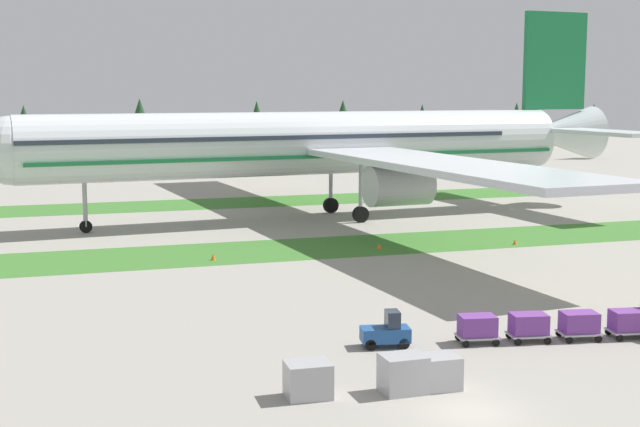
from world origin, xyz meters
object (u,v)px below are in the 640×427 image
(cargo_dolly_second, at_px, (529,325))
(taxiway_marker_1, at_px, (213,257))
(cargo_dolly_third, at_px, (579,323))
(airliner, at_px, (327,143))
(taxiway_marker_0, at_px, (379,246))
(cargo_dolly_fourth, at_px, (629,322))
(cargo_dolly_lead, at_px, (477,327))
(uld_container_1, at_px, (403,374))
(baggage_tug, at_px, (387,332))
(uld_container_0, at_px, (308,380))
(taxiway_marker_2, at_px, (515,242))
(uld_container_2, at_px, (437,372))

(cargo_dolly_second, relative_size, taxiway_marker_1, 4.15)
(cargo_dolly_third, height_order, taxiway_marker_1, cargo_dolly_third)
(airliner, relative_size, taxiway_marker_0, 178.43)
(cargo_dolly_fourth, bearing_deg, cargo_dolly_lead, 90.00)
(uld_container_1, relative_size, taxiway_marker_1, 3.41)
(airliner, xyz_separation_m, uld_container_1, (-13.83, -53.53, -7.29))
(baggage_tug, height_order, uld_container_0, baggage_tug)
(cargo_dolly_lead, relative_size, taxiway_marker_0, 5.06)
(cargo_dolly_second, xyz_separation_m, uld_container_1, (-9.77, -5.49, -0.05))
(baggage_tug, distance_m, taxiway_marker_0, 29.68)
(taxiway_marker_0, bearing_deg, cargo_dolly_second, -95.32)
(uld_container_0, bearing_deg, taxiway_marker_2, 47.89)
(baggage_tug, relative_size, taxiway_marker_2, 6.04)
(cargo_dolly_lead, bearing_deg, taxiway_marker_2, -23.28)
(cargo_dolly_fourth, bearing_deg, airliner, 12.31)
(airliner, distance_m, baggage_tug, 48.65)
(airliner, xyz_separation_m, taxiway_marker_1, (-16.10, -19.61, -7.87))
(cargo_dolly_fourth, distance_m, taxiway_marker_0, 30.38)
(cargo_dolly_third, distance_m, cargo_dolly_fourth, 2.90)
(cargo_dolly_second, xyz_separation_m, cargo_dolly_fourth, (5.70, -1.05, 0.00))
(uld_container_2, xyz_separation_m, taxiway_marker_1, (-3.94, 33.90, -0.48))
(taxiway_marker_1, bearing_deg, cargo_dolly_fourth, -58.94)
(cargo_dolly_lead, bearing_deg, uld_container_0, 125.77)
(uld_container_0, xyz_separation_m, uld_container_2, (6.01, -0.65, -0.03))
(uld_container_0, relative_size, uld_container_2, 1.00)
(cargo_dolly_second, relative_size, cargo_dolly_third, 1.00)
(airliner, relative_size, uld_container_1, 42.95)
(cargo_dolly_second, height_order, cargo_dolly_fourth, same)
(cargo_dolly_second, xyz_separation_m, taxiway_marker_1, (-12.04, 28.42, -0.63))
(uld_container_0, height_order, uld_container_1, uld_container_1)
(airliner, distance_m, uld_container_1, 55.77)
(cargo_dolly_third, height_order, taxiway_marker_0, cargo_dolly_third)
(airliner, bearing_deg, cargo_dolly_fourth, 177.31)
(uld_container_0, height_order, taxiway_marker_0, uld_container_0)
(taxiway_marker_1, xyz_separation_m, taxiway_marker_2, (27.21, -0.85, -0.06))
(airliner, height_order, taxiway_marker_0, airliner)
(airliner, height_order, taxiway_marker_1, airliner)
(cargo_dolly_lead, xyz_separation_m, taxiway_marker_0, (5.57, 28.66, -0.68))
(uld_container_1, distance_m, taxiway_marker_0, 36.86)
(cargo_dolly_third, xyz_separation_m, taxiway_marker_0, (-0.13, 29.70, -0.68))
(taxiway_marker_0, bearing_deg, cargo_dolly_fourth, -84.36)
(airliner, xyz_separation_m, cargo_dolly_third, (-1.20, -48.56, -7.24))
(airliner, bearing_deg, taxiway_marker_0, 171.33)
(cargo_dolly_third, xyz_separation_m, cargo_dolly_fourth, (2.85, -0.52, 0.00))
(baggage_tug, bearing_deg, airliner, -3.88)
(uld_container_0, height_order, taxiway_marker_1, uld_container_0)
(cargo_dolly_lead, bearing_deg, taxiway_marker_0, -0.61)
(baggage_tug, distance_m, cargo_dolly_fourth, 13.73)
(baggage_tug, height_order, taxiway_marker_1, baggage_tug)
(baggage_tug, bearing_deg, cargo_dolly_lead, -90.00)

